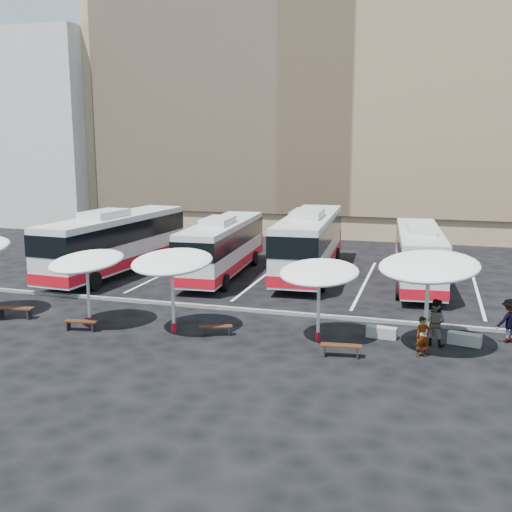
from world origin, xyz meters
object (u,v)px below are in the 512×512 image
(wood_bench_0, at_px, (15,310))
(sunshade_4, at_px, (429,267))
(passenger_3, at_px, (509,320))
(passenger_0, at_px, (423,337))
(wood_bench_1, at_px, (81,323))
(passenger_1, at_px, (435,322))
(bus_3, at_px, (419,254))
(sunshade_1, at_px, (87,262))
(bus_0, at_px, (116,241))
(bus_1, at_px, (223,245))
(bus_2, at_px, (310,241))
(sunshade_2, at_px, (172,262))
(conc_bench_1, at_px, (465,339))
(conc_bench_0, at_px, (382,332))
(wood_bench_2, at_px, (216,328))
(sunshade_3, at_px, (319,273))
(wood_bench_3, at_px, (341,348))

(wood_bench_0, bearing_deg, sunshade_4, 2.39)
(wood_bench_0, distance_m, passenger_3, 21.25)
(wood_bench_0, xyz_separation_m, passenger_0, (17.81, 0.08, 0.38))
(wood_bench_1, xyz_separation_m, passenger_3, (17.19, 3.57, 0.55))
(passenger_1, bearing_deg, bus_3, -64.17)
(sunshade_1, relative_size, sunshade_4, 0.88)
(sunshade_4, height_order, passenger_3, sunshade_4)
(bus_0, xyz_separation_m, bus_1, (6.37, 1.35, -0.19))
(bus_3, distance_m, wood_bench_0, 21.12)
(bus_2, bearing_deg, sunshade_4, -63.73)
(sunshade_2, bearing_deg, wood_bench_1, -166.07)
(bus_1, xyz_separation_m, passenger_0, (11.79, -11.11, -1.07))
(conc_bench_1, relative_size, passenger_0, 0.82)
(bus_0, height_order, passenger_3, bus_0)
(conc_bench_0, height_order, conc_bench_1, conc_bench_1)
(sunshade_4, bearing_deg, wood_bench_2, -176.69)
(bus_1, bearing_deg, sunshade_2, -84.74)
(conc_bench_0, bearing_deg, sunshade_2, -168.71)
(sunshade_3, relative_size, conc_bench_1, 2.84)
(sunshade_1, height_order, passenger_3, sunshade_1)
(sunshade_4, relative_size, passenger_3, 2.71)
(bus_3, relative_size, conc_bench_0, 9.06)
(sunshade_3, bearing_deg, passenger_1, 10.03)
(wood_bench_0, height_order, conc_bench_1, wood_bench_0)
(wood_bench_2, relative_size, wood_bench_3, 0.90)
(bus_3, xyz_separation_m, passenger_1, (0.91, -10.40, -0.83))
(wood_bench_3, relative_size, passenger_3, 0.88)
(sunshade_2, height_order, passenger_3, sunshade_2)
(wood_bench_0, xyz_separation_m, conc_bench_1, (19.39, 1.94, -0.15))
(sunshade_1, xyz_separation_m, passenger_3, (17.23, 2.82, -1.95))
(sunshade_1, bearing_deg, wood_bench_2, 2.50)
(wood_bench_1, bearing_deg, conc_bench_0, 12.12)
(sunshade_1, bearing_deg, sunshade_4, 2.98)
(bus_2, bearing_deg, wood_bench_2, -99.34)
(sunshade_4, bearing_deg, sunshade_1, -177.02)
(bus_0, height_order, wood_bench_3, bus_0)
(sunshade_2, distance_m, passenger_3, 13.76)
(bus_2, bearing_deg, wood_bench_0, -133.33)
(sunshade_3, bearing_deg, passenger_3, 15.61)
(bus_2, xyz_separation_m, wood_bench_2, (-1.34, -12.75, -1.73))
(sunshade_1, distance_m, sunshade_4, 14.10)
(bus_0, relative_size, wood_bench_1, 8.59)
(bus_1, relative_size, sunshade_4, 2.38)
(conc_bench_0, bearing_deg, passenger_0, -48.22)
(bus_0, xyz_separation_m, bus_3, (17.68, 2.15, -0.26))
(passenger_1, bearing_deg, bus_2, -36.51)
(bus_1, distance_m, conc_bench_1, 16.35)
(wood_bench_0, xyz_separation_m, wood_bench_1, (3.86, -0.74, -0.05))
(bus_1, bearing_deg, bus_0, -171.52)
(sunshade_3, height_order, conc_bench_0, sunshade_3)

